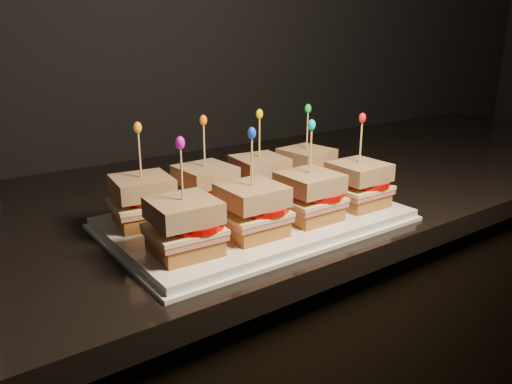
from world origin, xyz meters
TOP-DOWN VIEW (x-y plane):
  - cabinet at (0.44, 1.65)m, footprint 2.44×0.68m
  - granite_slab at (0.44, 1.65)m, footprint 2.48×0.72m
  - platter at (0.35, 1.47)m, footprint 0.46×0.28m
  - platter_rim at (0.35, 1.47)m, footprint 0.47×0.30m
  - sandwich_0_bread_bot at (0.18, 1.54)m, footprint 0.09×0.09m
  - sandwich_0_ham at (0.18, 1.54)m, footprint 0.10×0.10m
  - sandwich_0_cheese at (0.18, 1.54)m, footprint 0.10×0.10m
  - sandwich_0_tomato at (0.20, 1.53)m, footprint 0.08×0.08m
  - sandwich_0_bread_top at (0.18, 1.54)m, footprint 0.09×0.09m
  - sandwich_0_pick at (0.18, 1.54)m, footprint 0.00×0.00m
  - sandwich_0_frill at (0.18, 1.54)m, footprint 0.01×0.01m
  - sandwich_1_bread_bot at (0.29, 1.54)m, footprint 0.09×0.09m
  - sandwich_1_ham at (0.29, 1.54)m, footprint 0.09×0.09m
  - sandwich_1_cheese at (0.29, 1.54)m, footprint 0.10×0.09m
  - sandwich_1_tomato at (0.31, 1.53)m, footprint 0.08×0.08m
  - sandwich_1_bread_top at (0.29, 1.54)m, footprint 0.09×0.09m
  - sandwich_1_pick at (0.29, 1.54)m, footprint 0.00×0.00m
  - sandwich_1_frill at (0.29, 1.54)m, footprint 0.01×0.01m
  - sandwich_2_bread_bot at (0.40, 1.54)m, footprint 0.09×0.09m
  - sandwich_2_ham at (0.40, 1.54)m, footprint 0.10×0.10m
  - sandwich_2_cheese at (0.40, 1.54)m, footprint 0.10×0.10m
  - sandwich_2_tomato at (0.42, 1.53)m, footprint 0.08×0.08m
  - sandwich_2_bread_top at (0.40, 1.54)m, footprint 0.09×0.09m
  - sandwich_2_pick at (0.40, 1.54)m, footprint 0.00×0.00m
  - sandwich_2_frill at (0.40, 1.54)m, footprint 0.01×0.01m
  - sandwich_3_bread_bot at (0.51, 1.54)m, footprint 0.09×0.09m
  - sandwich_3_ham at (0.51, 1.54)m, footprint 0.10×0.10m
  - sandwich_3_cheese at (0.51, 1.54)m, footprint 0.10×0.10m
  - sandwich_3_tomato at (0.52, 1.53)m, footprint 0.08×0.08m
  - sandwich_3_bread_top at (0.51, 1.54)m, footprint 0.09×0.09m
  - sandwich_3_pick at (0.51, 1.54)m, footprint 0.00×0.00m
  - sandwich_3_frill at (0.51, 1.54)m, footprint 0.01×0.01m
  - sandwich_4_bread_bot at (0.18, 1.41)m, footprint 0.09×0.09m
  - sandwich_4_ham at (0.18, 1.41)m, footprint 0.09×0.09m
  - sandwich_4_cheese at (0.18, 1.41)m, footprint 0.10×0.09m
  - sandwich_4_tomato at (0.20, 1.40)m, footprint 0.08×0.08m
  - sandwich_4_bread_top at (0.18, 1.41)m, footprint 0.09×0.09m
  - sandwich_4_pick at (0.18, 1.41)m, footprint 0.00×0.00m
  - sandwich_4_frill at (0.18, 1.41)m, footprint 0.01×0.01m
  - sandwich_5_bread_bot at (0.29, 1.41)m, footprint 0.08×0.08m
  - sandwich_5_ham at (0.29, 1.41)m, footprint 0.09×0.09m
  - sandwich_5_cheese at (0.29, 1.41)m, footprint 0.09×0.09m
  - sandwich_5_tomato at (0.31, 1.40)m, footprint 0.08×0.08m
  - sandwich_5_bread_top at (0.29, 1.41)m, footprint 0.08×0.08m
  - sandwich_5_pick at (0.29, 1.41)m, footprint 0.00×0.00m
  - sandwich_5_frill at (0.29, 1.41)m, footprint 0.01×0.01m
  - sandwich_6_bread_bot at (0.40, 1.41)m, footprint 0.08×0.08m
  - sandwich_6_ham at (0.40, 1.41)m, footprint 0.09×0.09m
  - sandwich_6_cheese at (0.40, 1.41)m, footprint 0.09×0.09m
  - sandwich_6_tomato at (0.42, 1.40)m, footprint 0.08×0.08m
  - sandwich_6_bread_top at (0.40, 1.41)m, footprint 0.08×0.08m
  - sandwich_6_pick at (0.40, 1.41)m, footprint 0.00×0.00m
  - sandwich_6_frill at (0.40, 1.41)m, footprint 0.01×0.01m
  - sandwich_7_bread_bot at (0.51, 1.41)m, footprint 0.08×0.08m
  - sandwich_7_ham at (0.51, 1.41)m, footprint 0.09×0.09m
  - sandwich_7_cheese at (0.51, 1.41)m, footprint 0.09×0.09m
  - sandwich_7_tomato at (0.52, 1.40)m, footprint 0.08×0.08m
  - sandwich_7_bread_top at (0.51, 1.41)m, footprint 0.08×0.08m
  - sandwich_7_pick at (0.51, 1.41)m, footprint 0.00×0.00m
  - sandwich_7_frill at (0.51, 1.41)m, footprint 0.01×0.01m

SIDE VIEW (x-z plane):
  - cabinet at x=0.44m, z-range 0.00..0.84m
  - granite_slab at x=0.44m, z-range 0.84..0.88m
  - platter_rim at x=0.35m, z-range 0.88..0.88m
  - platter at x=0.35m, z-range 0.88..0.90m
  - sandwich_0_bread_bot at x=0.18m, z-range 0.90..0.92m
  - sandwich_1_bread_bot at x=0.29m, z-range 0.90..0.92m
  - sandwich_2_bread_bot at x=0.40m, z-range 0.90..0.92m
  - sandwich_3_bread_bot at x=0.51m, z-range 0.90..0.92m
  - sandwich_4_bread_bot at x=0.18m, z-range 0.90..0.92m
  - sandwich_5_bread_bot at x=0.29m, z-range 0.90..0.92m
  - sandwich_6_bread_bot at x=0.40m, z-range 0.90..0.92m
  - sandwich_7_bread_bot at x=0.51m, z-range 0.90..0.92m
  - sandwich_0_ham at x=0.18m, z-range 0.92..0.93m
  - sandwich_1_ham at x=0.29m, z-range 0.92..0.93m
  - sandwich_2_ham at x=0.40m, z-range 0.92..0.93m
  - sandwich_3_ham at x=0.51m, z-range 0.92..0.93m
  - sandwich_4_ham at x=0.18m, z-range 0.92..0.93m
  - sandwich_5_ham at x=0.29m, z-range 0.92..0.93m
  - sandwich_6_ham at x=0.40m, z-range 0.92..0.93m
  - sandwich_7_ham at x=0.51m, z-range 0.92..0.93m
  - sandwich_0_cheese at x=0.18m, z-range 0.93..0.93m
  - sandwich_1_cheese at x=0.29m, z-range 0.93..0.93m
  - sandwich_2_cheese at x=0.40m, z-range 0.93..0.93m
  - sandwich_3_cheese at x=0.51m, z-range 0.93..0.93m
  - sandwich_4_cheese at x=0.18m, z-range 0.93..0.93m
  - sandwich_5_cheese at x=0.29m, z-range 0.93..0.93m
  - sandwich_6_cheese at x=0.40m, z-range 0.93..0.93m
  - sandwich_7_cheese at x=0.51m, z-range 0.93..0.93m
  - sandwich_0_tomato at x=0.20m, z-range 0.93..0.94m
  - sandwich_1_tomato at x=0.31m, z-range 0.93..0.94m
  - sandwich_2_tomato at x=0.42m, z-range 0.93..0.94m
  - sandwich_3_tomato at x=0.52m, z-range 0.93..0.94m
  - sandwich_4_tomato at x=0.20m, z-range 0.93..0.94m
  - sandwich_5_tomato at x=0.31m, z-range 0.93..0.94m
  - sandwich_6_tomato at x=0.42m, z-range 0.93..0.94m
  - sandwich_7_tomato at x=0.52m, z-range 0.93..0.94m
  - sandwich_0_bread_top at x=0.18m, z-range 0.94..0.97m
  - sandwich_1_bread_top at x=0.29m, z-range 0.94..0.97m
  - sandwich_2_bread_top at x=0.40m, z-range 0.94..0.97m
  - sandwich_3_bread_top at x=0.51m, z-range 0.94..0.97m
  - sandwich_4_bread_top at x=0.18m, z-range 0.94..0.97m
  - sandwich_5_bread_top at x=0.29m, z-range 0.94..0.97m
  - sandwich_6_bread_top at x=0.40m, z-range 0.94..0.97m
  - sandwich_7_bread_top at x=0.51m, z-range 0.94..0.97m
  - sandwich_0_pick at x=0.18m, z-range 0.96..1.05m
  - sandwich_1_pick at x=0.29m, z-range 0.96..1.05m
  - sandwich_2_pick at x=0.40m, z-range 0.96..1.05m
  - sandwich_3_pick at x=0.51m, z-range 0.96..1.05m
  - sandwich_4_pick at x=0.18m, z-range 0.96..1.05m
  - sandwich_5_pick at x=0.29m, z-range 0.96..1.05m
  - sandwich_6_pick at x=0.40m, z-range 0.96..1.05m
  - sandwich_7_pick at x=0.51m, z-range 0.96..1.05m
  - sandwich_0_frill at x=0.18m, z-range 1.04..1.05m
  - sandwich_1_frill at x=0.29m, z-range 1.04..1.05m
  - sandwich_2_frill at x=0.40m, z-range 1.04..1.05m
  - sandwich_3_frill at x=0.51m, z-range 1.04..1.05m
  - sandwich_4_frill at x=0.18m, z-range 1.04..1.05m
  - sandwich_5_frill at x=0.29m, z-range 1.04..1.05m
  - sandwich_6_frill at x=0.40m, z-range 1.04..1.05m
  - sandwich_7_frill at x=0.51m, z-range 1.04..1.05m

